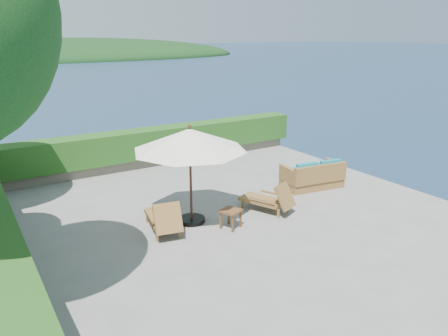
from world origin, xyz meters
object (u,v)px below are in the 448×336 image
patio_umbrella (190,141)px  wicker_loveseat (313,177)px  lounge_left (164,218)px  lounge_right (269,199)px  side_table (231,213)px

patio_umbrella → wicker_loveseat: size_ratio=1.50×
lounge_left → wicker_loveseat: bearing=16.2°
patio_umbrella → lounge_right: bearing=-13.5°
lounge_left → lounge_right: lounge_left is taller
lounge_left → lounge_right: (2.98, -0.35, -0.02)m
patio_umbrella → wicker_loveseat: 4.84m
wicker_loveseat → lounge_right: bearing=-152.9°
patio_umbrella → wicker_loveseat: patio_umbrella is taller
lounge_left → side_table: (1.51, -0.68, 0.02)m
lounge_left → patio_umbrella: bearing=22.1°
lounge_left → lounge_right: size_ratio=1.02×
wicker_loveseat → patio_umbrella: bearing=-168.0°
lounge_right → side_table: lounge_right is taller
lounge_right → wicker_loveseat: (2.36, 0.80, -0.00)m
side_table → lounge_left: bearing=155.7°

